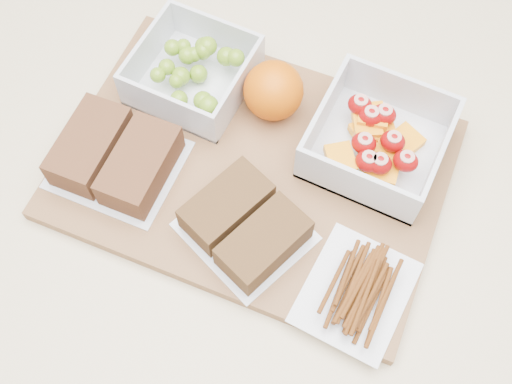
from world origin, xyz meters
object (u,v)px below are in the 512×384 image
(cutting_board, at_px, (253,169))
(pretzel_bag, at_px, (357,289))
(orange, at_px, (274,91))
(grape_container, at_px, (195,72))
(sandwich_bag_left, at_px, (115,156))
(fruit_container, at_px, (377,141))
(sandwich_bag_center, at_px, (245,225))

(cutting_board, height_order, pretzel_bag, pretzel_bag)
(orange, height_order, pretzel_bag, orange)
(grape_container, xyz_separation_m, sandwich_bag_left, (-0.02, -0.14, -0.00))
(cutting_board, height_order, fruit_container, fruit_container)
(sandwich_bag_center, relative_size, pretzel_bag, 1.23)
(orange, bearing_deg, cutting_board, -80.26)
(cutting_board, xyz_separation_m, grape_container, (-0.11, 0.07, 0.03))
(grape_container, xyz_separation_m, fruit_container, (0.23, 0.01, 0.00))
(fruit_container, xyz_separation_m, orange, (-0.13, 0.00, 0.01))
(sandwich_bag_center, bearing_deg, fruit_container, 60.41)
(cutting_board, relative_size, fruit_container, 3.02)
(fruit_container, distance_m, pretzel_bag, 0.17)
(sandwich_bag_center, distance_m, pretzel_bag, 0.13)
(sandwich_bag_left, xyz_separation_m, sandwich_bag_center, (0.16, -0.01, -0.00))
(sandwich_bag_left, bearing_deg, pretzel_bag, -4.02)
(cutting_board, xyz_separation_m, pretzel_bag, (0.16, -0.09, 0.02))
(cutting_board, bearing_deg, grape_container, 143.99)
(sandwich_bag_left, relative_size, sandwich_bag_center, 0.91)
(orange, bearing_deg, grape_container, -174.38)
(cutting_board, relative_size, pretzel_bag, 3.35)
(cutting_board, height_order, sandwich_bag_left, sandwich_bag_left)
(pretzel_bag, bearing_deg, sandwich_bag_center, 175.35)
(sandwich_bag_left, xyz_separation_m, pretzel_bag, (0.30, -0.02, -0.01))
(cutting_board, bearing_deg, orange, 96.05)
(fruit_container, bearing_deg, grape_container, -178.45)
(orange, distance_m, pretzel_bag, 0.24)
(grape_container, height_order, pretzel_bag, grape_container)
(grape_container, bearing_deg, sandwich_bag_center, -46.48)
(sandwich_bag_center, bearing_deg, pretzel_bag, -4.65)
(orange, bearing_deg, fruit_container, -1.55)
(sandwich_bag_center, height_order, pretzel_bag, sandwich_bag_center)
(sandwich_bag_left, distance_m, pretzel_bag, 0.30)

